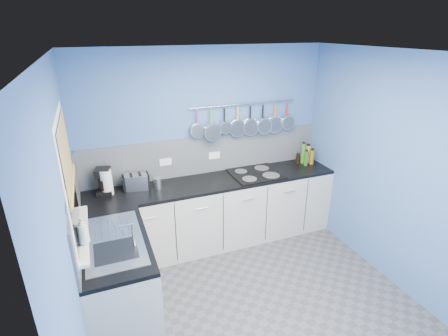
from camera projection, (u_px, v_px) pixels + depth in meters
floor at (254, 302)px, 3.65m from camera, size 3.20×3.00×0.02m
ceiling at (265, 52)px, 2.69m from camera, size 3.20×3.00×0.02m
wall_back at (206, 147)px, 4.47m from camera, size 3.20×0.02×2.50m
wall_front at (385, 314)px, 1.87m from camera, size 3.20×0.02×2.50m
wall_left at (70, 231)px, 2.62m from camera, size 0.02×3.00×2.50m
wall_right at (392, 171)px, 3.71m from camera, size 0.02×3.00×2.50m
backsplash_back at (207, 155)px, 4.49m from camera, size 3.20×0.02×0.50m
backsplash_left at (75, 207)px, 3.19m from camera, size 0.02×1.80×0.50m
cabinet_run_back at (215, 213)px, 4.51m from camera, size 3.20×0.60×0.86m
worktop_back at (215, 182)px, 4.34m from camera, size 3.20×0.60×0.04m
cabinet_run_left at (120, 282)px, 3.30m from camera, size 0.60×1.20×0.86m
worktop_left at (114, 242)px, 3.13m from camera, size 0.60×1.20×0.04m
window_frame at (69, 180)px, 2.78m from camera, size 0.01×1.00×1.10m
window_glass at (70, 180)px, 2.78m from camera, size 0.01×0.90×1.00m
bamboo_blind at (66, 153)px, 2.70m from camera, size 0.01×0.90×0.55m
window_sill at (82, 233)px, 2.98m from camera, size 0.10×0.98×0.03m
sink_unit at (114, 240)px, 3.12m from camera, size 0.50×0.95×0.01m
mixer_tap at (133, 235)px, 2.97m from camera, size 0.12×0.08×0.26m
socket_left at (166, 162)px, 4.30m from camera, size 0.15×0.01×0.09m
socket_right at (214, 155)px, 4.52m from camera, size 0.15×0.01×0.09m
pot_rail at (244, 104)px, 4.38m from camera, size 1.45×0.02×0.02m
soap_bottle_a at (82, 231)px, 2.78m from camera, size 0.11×0.11×0.24m
soap_bottle_b at (83, 229)px, 2.86m from camera, size 0.08×0.08×0.17m
paper_towel at (107, 182)px, 3.92m from camera, size 0.14×0.14×0.30m
coffee_maker at (104, 182)px, 3.94m from camera, size 0.21×0.23×0.31m
toaster at (136, 182)px, 4.08m from camera, size 0.31×0.21×0.18m
canister at (158, 183)px, 4.10m from camera, size 0.10×0.10×0.13m
hob at (256, 174)px, 4.52m from camera, size 0.64×0.56×0.01m
pan_0 at (197, 123)px, 4.23m from camera, size 0.18×0.06×0.37m
pan_1 at (211, 124)px, 4.30m from camera, size 0.22×0.11×0.41m
pan_2 at (224, 120)px, 4.35m from camera, size 0.16×0.08×0.35m
pan_3 at (238, 121)px, 4.42m from camera, size 0.23×0.05×0.42m
pan_4 at (250, 120)px, 4.49m from camera, size 0.23×0.06×0.42m
pan_5 at (263, 118)px, 4.55m from camera, size 0.22×0.09×0.41m
pan_6 at (275, 117)px, 4.61m from camera, size 0.23×0.06×0.42m
pan_7 at (287, 115)px, 4.66m from camera, size 0.20×0.09×0.39m
condiment_0 at (308, 154)px, 4.87m from camera, size 0.07×0.07×0.25m
condiment_1 at (303, 153)px, 4.84m from camera, size 0.06×0.06×0.29m
condiment_2 at (298, 159)px, 4.84m from camera, size 0.06×0.06×0.13m
condiment_3 at (312, 157)px, 4.82m from camera, size 0.06×0.06×0.20m
condiment_4 at (306, 158)px, 4.77m from camera, size 0.05×0.05×0.21m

